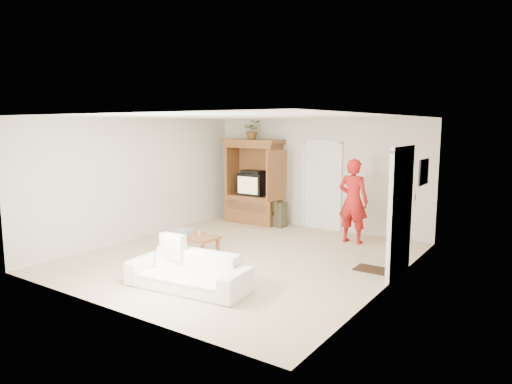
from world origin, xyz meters
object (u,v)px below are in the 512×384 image
armoire (254,187)px  coffee_table (192,238)px  sofa (188,271)px  man (353,201)px

armoire → coffee_table: bearing=-77.5°
armoire → sofa: size_ratio=1.11×
sofa → man: bearing=69.8°
armoire → sofa: (1.87, -4.50, -0.63)m
man → armoire: bearing=-8.5°
armoire → man: (2.85, -0.50, -0.02)m
man → sofa: man is taller
man → coffee_table: bearing=51.4°
sofa → armoire: bearing=106.1°
armoire → sofa: 4.91m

